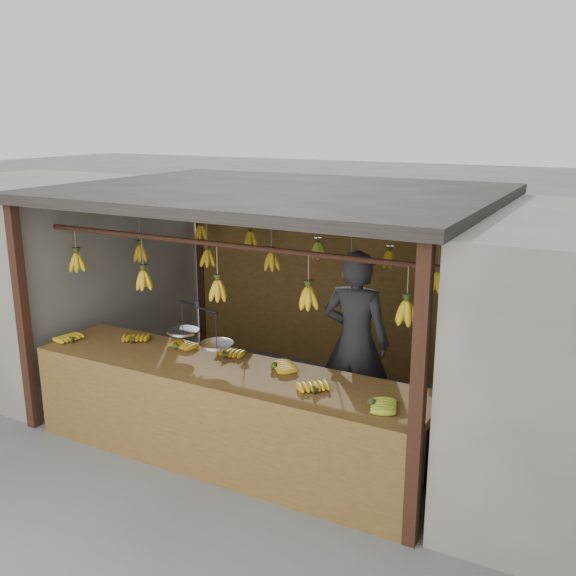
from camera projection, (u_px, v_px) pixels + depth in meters
The scene contains 8 objects.
ground at pixel (275, 410), 6.97m from camera, with size 80.00×80.00×0.00m, color #5B5B57.
stall at pixel (289, 226), 6.75m from camera, with size 4.30×3.30×2.40m.
neighbor_left at pixel (33, 271), 8.33m from camera, with size 3.00×3.00×2.30m, color slate.
counter at pixel (217, 392), 5.69m from camera, with size 3.81×0.87×0.96m.
hanging_bananas at pixel (274, 265), 6.56m from camera, with size 3.63×2.22×0.38m.
balance_scale at pixel (199, 333), 5.94m from camera, with size 0.79×0.45×0.92m.
vendor at pixel (356, 342), 6.33m from camera, with size 0.68×0.44×1.85m, color #262628.
bag_bundles at pixel (490, 313), 6.98m from camera, with size 0.08×0.26×1.26m.
Camera 1 is at (3.16, -5.57, 3.06)m, focal length 40.00 mm.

